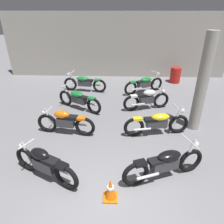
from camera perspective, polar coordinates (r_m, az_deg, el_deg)
The scene contains 13 objects.
ground_plane at distance 4.67m, azimuth -1.87°, elevation -26.25°, with size 60.00×60.00×0.00m, color gray.
back_wall at distance 12.33m, azimuth 1.16°, elevation 18.18°, with size 12.85×0.24×3.60m, color #9E998E.
support_pillar at distance 7.06m, azimuth 24.01°, elevation 7.12°, with size 0.36×0.36×3.20m, color #9E998E.
motorcycle_left_row_0 at distance 5.22m, azimuth -18.51°, elevation -13.59°, with size 1.82×0.97×0.88m.
motorcycle_left_row_1 at distance 6.77m, azimuth -13.02°, elevation -2.63°, with size 1.97×0.50×0.88m.
motorcycle_left_row_2 at distance 8.34m, azimuth -9.34°, elevation 3.59°, with size 1.94×1.19×0.97m.
motorcycle_left_row_3 at distance 10.21m, azimuth -7.76°, elevation 8.17°, with size 2.16×0.68×0.97m.
motorcycle_right_row_0 at distance 5.15m, azimuth 14.72°, elevation -13.78°, with size 2.07×0.97×0.97m.
motorcycle_right_row_1 at distance 6.72m, azimuth 12.59°, elevation -2.90°, with size 2.16×0.73×0.97m.
motorcycle_right_row_2 at distance 8.36m, azimuth 9.77°, elevation 3.66°, with size 1.93×0.71×0.88m.
motorcycle_right_row_3 at distance 10.08m, azimuth 9.06°, elevation 7.84°, with size 1.97×1.15×0.97m.
oil_drum at distance 11.94m, azimuth 17.38°, elevation 9.88°, with size 0.59×0.59×0.85m.
traffic_cone at distance 4.69m, azimuth -0.44°, elevation -20.99°, with size 0.32×0.32×0.54m.
Camera 1 is at (0.25, -2.77, 3.76)m, focal length 32.50 mm.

